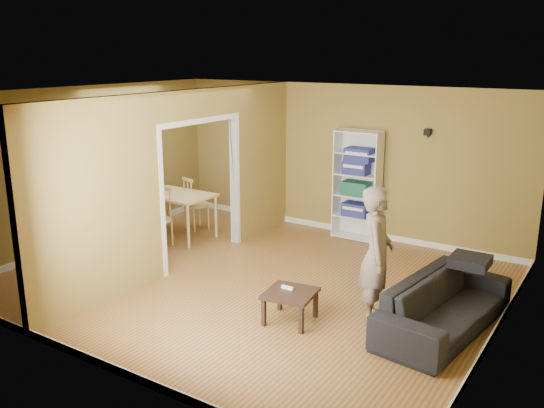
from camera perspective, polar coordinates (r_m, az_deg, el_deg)
The scene contains 16 objects.
room_shell at distance 7.78m, azimuth -2.04°, elevation 1.31°, with size 6.50×6.50×6.50m.
partition at distance 8.51m, azimuth -8.69°, elevation 2.32°, with size 0.22×5.50×2.60m, color olive, non-canonical shape.
wall_speaker at distance 9.41m, azimuth 15.15°, elevation 6.89°, with size 0.10×0.10×0.10m, color black.
sofa at distance 6.96m, azimuth 16.79°, elevation -8.83°, with size 0.91×2.11×0.80m, color black.
person at distance 6.81m, azimuth 10.37°, elevation -3.87°, with size 0.55×0.70×1.93m, color slate.
bookshelf at distance 9.89m, azimuth 8.56°, elevation 1.90°, with size 0.78×0.34×1.86m.
paper_box_navy_a at distance 9.95m, azimuth 8.33°, elevation -0.53°, with size 0.44×0.29×0.23m, color navy.
paper_box_teal at distance 9.87m, azimuth 8.36°, elevation 1.55°, with size 0.46×0.30×0.24m, color teal.
paper_box_navy_b at distance 9.80m, azimuth 8.36°, elevation 3.58°, with size 0.42×0.27×0.22m, color navy.
paper_box_navy_c at distance 9.73m, azimuth 8.67°, elevation 4.95°, with size 0.46×0.30×0.23m, color navy.
coffee_table at distance 6.89m, azimuth 1.82°, elevation -9.12°, with size 0.57×0.57×0.38m.
game_controller at distance 6.95m, azimuth 1.55°, elevation -8.28°, with size 0.15×0.04×0.03m, color white.
dining_table at distance 10.00m, azimuth -9.42°, elevation 0.57°, with size 1.23×0.82×0.77m.
chair_left at distance 10.57m, azimuth -12.36°, elevation -0.21°, with size 0.40×0.40×0.87m, color tan, non-canonical shape.
chair_near at distance 9.58m, azimuth -11.22°, elevation -1.38°, with size 0.45×0.45×0.98m, color tan, non-canonical shape.
chair_far at distance 10.46m, azimuth -7.49°, elevation 0.11°, with size 0.44×0.44×0.96m, color tan, non-canonical shape.
Camera 1 is at (4.34, -6.20, 3.12)m, focal length 38.00 mm.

